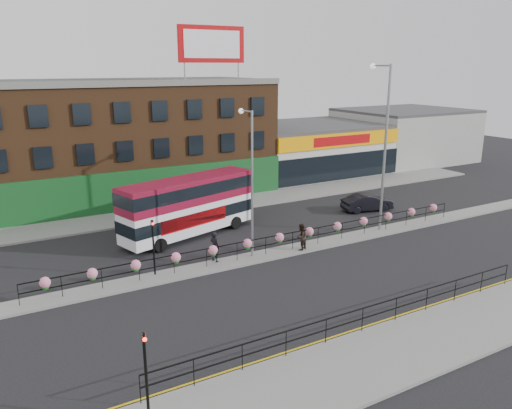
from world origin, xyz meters
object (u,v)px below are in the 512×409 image
pedestrian_b (301,237)px  lamp_column_west (250,172)px  pedestrian_a (215,246)px  lamp_column_east (383,134)px  double_decker_bus (190,201)px  car (367,203)px

pedestrian_b → lamp_column_west: 5.52m
pedestrian_a → pedestrian_b: (5.59, -0.91, -0.08)m
lamp_column_east → lamp_column_west: bearing=-179.6°
pedestrian_a → lamp_column_west: bearing=-110.5°
lamp_column_west → lamp_column_east: bearing=0.4°
pedestrian_b → lamp_column_east: 9.40m
pedestrian_a → lamp_column_east: size_ratio=0.16×
double_decker_bus → car: bearing=-5.1°
lamp_column_east → pedestrian_a: bearing=179.9°
pedestrian_a → car: bearing=-93.2°
pedestrian_b → lamp_column_east: bearing=161.1°
car → pedestrian_a: 16.16m
double_decker_bus → car: double_decker_bus is taller
pedestrian_b → lamp_column_east: size_ratio=0.15×
car → pedestrian_b: (-10.02, -5.08, 0.32)m
pedestrian_b → car: bearing=-179.0°
lamp_column_west → pedestrian_a: bearing=177.6°
car → pedestrian_b: size_ratio=2.56×
pedestrian_a → pedestrian_b: 5.67m
pedestrian_b → lamp_column_west: lamp_column_west is taller
double_decker_bus → car: 15.11m
double_decker_bus → pedestrian_a: bearing=-97.0°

